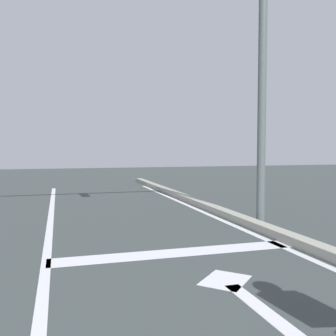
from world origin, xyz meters
The scene contains 7 objects.
lane_line_center centered at (-0.17, 6.00, 0.00)m, with size 0.12×20.00×0.01m, color silver.
lane_line_curbside centered at (3.14, 6.00, 0.00)m, with size 0.12×20.00×0.01m, color silver.
stop_bar centered at (1.56, 6.78, 0.00)m, with size 3.46×0.40×0.01m, color silver.
lane_arrow_stem centered at (1.74, 4.75, 0.00)m, with size 0.16×1.40×0.01m, color silver.
lane_arrow_head centered at (1.74, 5.60, 0.00)m, with size 0.56×0.44×0.01m, color silver.
curb_strip centered at (3.39, 6.00, 0.07)m, with size 0.24×24.00×0.14m, color #9F9E8E.
traffic_signal_mast centered at (2.66, 8.28, 3.89)m, with size 4.98×0.34×5.62m.
Camera 1 is at (-0.00, 1.93, 1.44)m, focal length 39.91 mm.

